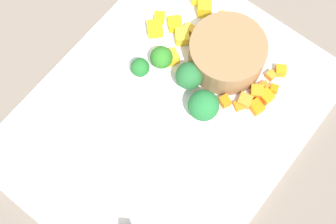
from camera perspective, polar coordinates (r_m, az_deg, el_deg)
name	(u,v)px	position (r m, az deg, el deg)	size (l,w,h in m)	color
ground_plane	(168,117)	(0.68, 0.00, -0.64)	(4.00, 4.00, 0.00)	#72655A
cutting_board	(168,116)	(0.67, 0.00, -0.47)	(0.43, 0.34, 0.01)	white
prep_bowl	(227,54)	(0.68, 6.95, 6.84)	(0.11, 0.11, 0.05)	olive
chef_knife	(129,198)	(0.63, -4.66, -10.09)	(0.25, 0.19, 0.02)	silver
carrot_dice_0	(245,101)	(0.67, 9.01, 1.31)	(0.02, 0.02, 0.01)	orange
carrot_dice_1	(271,76)	(0.70, 11.98, 4.21)	(0.01, 0.01, 0.01)	orange
carrot_dice_2	(257,92)	(0.68, 10.38, 2.33)	(0.02, 0.02, 0.02)	orange
carrot_dice_3	(266,97)	(0.68, 11.43, 1.78)	(0.02, 0.02, 0.02)	orange
carrot_dice_4	(238,106)	(0.67, 8.25, 0.72)	(0.01, 0.01, 0.01)	orange
carrot_dice_5	(274,89)	(0.69, 12.34, 2.67)	(0.01, 0.01, 0.01)	orange
carrot_dice_6	(225,101)	(0.67, 6.69, 1.24)	(0.01, 0.01, 0.01)	orange
carrot_dice_7	(256,107)	(0.67, 10.32, 0.57)	(0.02, 0.02, 0.01)	orange
carrot_dice_8	(264,86)	(0.69, 11.19, 2.99)	(0.01, 0.01, 0.01)	orange
carrot_dice_9	(281,71)	(0.70, 13.08, 4.73)	(0.01, 0.01, 0.01)	orange
pepper_dice_0	(172,57)	(0.69, 0.42, 6.44)	(0.02, 0.02, 0.02)	yellow
pepper_dice_1	(155,29)	(0.71, -1.54, 9.76)	(0.02, 0.02, 0.02)	yellow
pepper_dice_2	(182,36)	(0.71, 1.67, 8.86)	(0.02, 0.02, 0.02)	yellow
pepper_dice_4	(175,24)	(0.72, 0.83, 10.32)	(0.02, 0.02, 0.01)	yellow
pepper_dice_5	(160,18)	(0.73, -1.00, 11.02)	(0.01, 0.02, 0.01)	yellow
pepper_dice_6	(224,17)	(0.73, 6.54, 11.05)	(0.01, 0.01, 0.01)	yellow
pepper_dice_7	(205,7)	(0.73, 4.33, 12.21)	(0.02, 0.02, 0.02)	yellow
pepper_dice_8	(190,29)	(0.72, 2.56, 9.70)	(0.01, 0.01, 0.01)	yellow
broccoli_floret_0	(162,58)	(0.68, -0.77, 6.41)	(0.03, 0.03, 0.04)	#82AB60
broccoli_floret_1	(189,76)	(0.66, 2.50, 4.25)	(0.04, 0.04, 0.05)	#8DBE58
broccoli_floret_2	(140,68)	(0.67, -3.30, 5.23)	(0.03, 0.03, 0.03)	#81B466
broccoli_floret_3	(204,106)	(0.64, 4.20, 0.74)	(0.04, 0.04, 0.05)	#8DC15E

